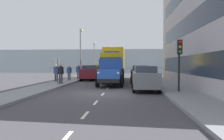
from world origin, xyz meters
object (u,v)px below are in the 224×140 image
(pedestrian_in_dark_coat, at_px, (61,72))
(pedestrian_couple_b, at_px, (81,70))
(pedestrian_with_bag, at_px, (56,71))
(traffic_light_near, at_px, (179,54))
(car_maroon_oppositeside_0, at_px, (91,72))
(car_navy_kerbside_1, at_px, (140,74))
(car_black_oppositeside_1, at_px, (97,71))
(car_white_oppositeside_2, at_px, (102,70))
(pedestrian_couple_a, at_px, (69,71))
(lorry_cargo_yellow, at_px, (114,62))
(street_sign, at_px, (58,66))
(lamp_post_far, at_px, (94,54))
(truck_vintage_blue, at_px, (111,72))
(lamp_post_promenade, at_px, (81,48))
(car_grey_kerbside_near, at_px, (145,78))
(pedestrian_strolling, at_px, (78,70))

(pedestrian_in_dark_coat, relative_size, pedestrian_couple_b, 1.03)
(pedestrian_with_bag, bearing_deg, traffic_light_near, 146.96)
(car_maroon_oppositeside_0, bearing_deg, car_navy_kerbside_1, 155.67)
(car_black_oppositeside_1, height_order, pedestrian_with_bag, pedestrian_with_bag)
(car_white_oppositeside_2, distance_m, pedestrian_couple_a, 12.36)
(car_black_oppositeside_1, height_order, pedestrian_in_dark_coat, pedestrian_in_dark_coat)
(lorry_cargo_yellow, bearing_deg, car_white_oppositeside_2, -72.25)
(traffic_light_near, height_order, street_sign, traffic_light_near)
(lamp_post_far, bearing_deg, truck_vintage_blue, 103.25)
(lamp_post_promenade, bearing_deg, truck_vintage_blue, 117.28)
(lamp_post_promenade, bearing_deg, pedestrian_with_bag, 83.81)
(car_white_oppositeside_2, distance_m, lamp_post_promenade, 7.68)
(truck_vintage_blue, height_order, street_sign, truck_vintage_blue)
(car_grey_kerbside_near, relative_size, pedestrian_couple_a, 2.81)
(car_navy_kerbside_1, xyz_separation_m, pedestrian_with_bag, (8.24, 1.16, 0.23))
(car_white_oppositeside_2, distance_m, pedestrian_with_bag, 14.23)
(lamp_post_promenade, bearing_deg, pedestrian_strolling, 98.02)
(pedestrian_with_bag, bearing_deg, truck_vintage_blue, 159.09)
(lorry_cargo_yellow, bearing_deg, pedestrian_with_bag, 50.54)
(lorry_cargo_yellow, distance_m, pedestrian_strolling, 4.78)
(car_grey_kerbside_near, xyz_separation_m, car_black_oppositeside_1, (5.44, -13.65, 0.00))
(pedestrian_couple_a, xyz_separation_m, pedestrian_couple_b, (-0.27, -4.46, 0.06))
(lamp_post_promenade, xyz_separation_m, lamp_post_far, (0.13, -11.68, -0.28))
(car_grey_kerbside_near, bearing_deg, lamp_post_promenade, -58.68)
(car_maroon_oppositeside_0, height_order, car_white_oppositeside_2, same)
(car_navy_kerbside_1, distance_m, lamp_post_promenade, 10.08)
(pedestrian_strolling, relative_size, pedestrian_couple_b, 0.99)
(car_navy_kerbside_1, height_order, pedestrian_couple_a, pedestrian_couple_a)
(truck_vintage_blue, distance_m, traffic_light_near, 6.60)
(lorry_cargo_yellow, xyz_separation_m, car_white_oppositeside_2, (2.43, -7.60, -1.18))
(car_maroon_oppositeside_0, xyz_separation_m, street_sign, (1.87, 5.81, 0.79))
(car_navy_kerbside_1, bearing_deg, pedestrian_with_bag, 8.01)
(car_maroon_oppositeside_0, xyz_separation_m, pedestrian_couple_b, (1.74, -2.59, 0.24))
(car_grey_kerbside_near, xyz_separation_m, car_navy_kerbside_1, (0.00, -6.21, -0.00))
(car_grey_kerbside_near, height_order, car_white_oppositeside_2, same)
(traffic_light_near, bearing_deg, truck_vintage_blue, -44.28)
(pedestrian_with_bag, bearing_deg, pedestrian_couple_b, -99.63)
(car_grey_kerbside_near, relative_size, traffic_light_near, 1.39)
(street_sign, bearing_deg, pedestrian_couple_b, -90.87)
(car_grey_kerbside_near, distance_m, car_white_oppositeside_2, 19.77)
(car_white_oppositeside_2, bearing_deg, street_sign, 83.39)
(car_maroon_oppositeside_0, bearing_deg, car_white_oppositeside_2, -90.00)
(car_grey_kerbside_near, bearing_deg, pedestrian_with_bag, -31.50)
(car_black_oppositeside_1, distance_m, street_sign, 10.98)
(pedestrian_in_dark_coat, bearing_deg, lamp_post_far, -88.60)
(pedestrian_couple_b, bearing_deg, lamp_post_promenade, -74.65)
(car_white_oppositeside_2, bearing_deg, lamp_post_far, -66.50)
(car_grey_kerbside_near, xyz_separation_m, pedestrian_strolling, (6.99, -8.92, 0.24))
(lorry_cargo_yellow, bearing_deg, pedestrian_in_dark_coat, 64.23)
(traffic_light_near, height_order, lamp_post_far, lamp_post_far)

